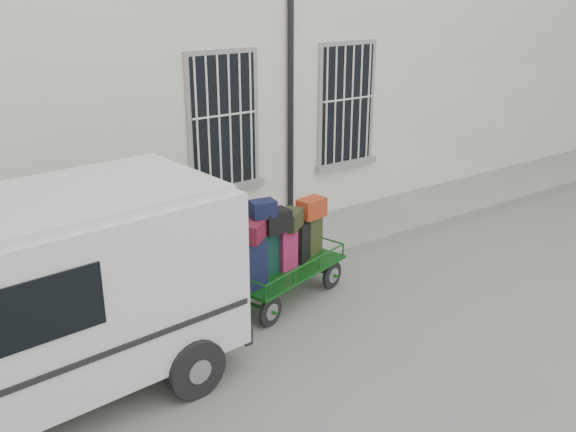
{
  "coord_description": "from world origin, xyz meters",
  "views": [
    {
      "loc": [
        -5.68,
        -6.34,
        4.46
      ],
      "look_at": [
        -0.47,
        1.0,
        1.16
      ],
      "focal_mm": 40.0,
      "sensor_mm": 36.0,
      "label": 1
    }
  ],
  "objects": [
    {
      "name": "sidewalk",
      "position": [
        0.0,
        2.2,
        0.07
      ],
      "size": [
        24.0,
        1.7,
        0.15
      ],
      "primitive_type": "cube",
      "color": "slate",
      "rests_on": "ground"
    },
    {
      "name": "ground",
      "position": [
        0.0,
        0.0,
        0.0
      ],
      "size": [
        80.0,
        80.0,
        0.0
      ],
      "primitive_type": "plane",
      "color": "slate",
      "rests_on": "ground"
    },
    {
      "name": "luggage_cart",
      "position": [
        -0.8,
        0.67,
        0.83
      ],
      "size": [
        2.29,
        1.37,
        1.65
      ],
      "rotation": [
        0.0,
        0.0,
        0.28
      ],
      "color": "black",
      "rests_on": "ground"
    },
    {
      "name": "building",
      "position": [
        0.0,
        5.5,
        3.0
      ],
      "size": [
        24.0,
        5.15,
        6.0
      ],
      "color": "beige",
      "rests_on": "ground"
    },
    {
      "name": "van",
      "position": [
        -4.54,
        0.16,
        1.36
      ],
      "size": [
        4.86,
        2.47,
        2.37
      ],
      "rotation": [
        0.0,
        0.0,
        0.09
      ],
      "color": "silver",
      "rests_on": "ground"
    }
  ]
}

